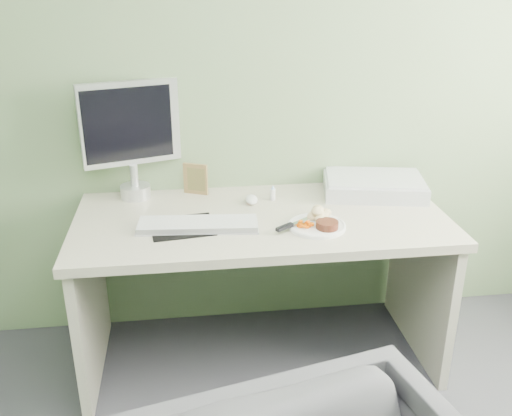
{
  "coord_description": "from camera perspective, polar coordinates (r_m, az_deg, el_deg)",
  "views": [
    {
      "loc": [
        -0.31,
        -0.6,
        1.71
      ],
      "look_at": [
        -0.04,
        1.5,
        0.82
      ],
      "focal_mm": 40.0,
      "sensor_mm": 36.0,
      "label": 1
    }
  ],
  "objects": [
    {
      "name": "monitor",
      "position": [
        2.64,
        -12.4,
        7.3
      ],
      "size": [
        0.44,
        0.18,
        0.54
      ],
      "rotation": [
        0.0,
        0.0,
        0.31
      ],
      "color": "silver",
      "rests_on": "desk"
    },
    {
      "name": "mousepad",
      "position": [
        2.37,
        -7.33,
        -1.86
      ],
      "size": [
        0.29,
        0.26,
        0.0
      ],
      "primitive_type": "cube",
      "rotation": [
        0.0,
        0.0,
        0.13
      ],
      "color": "black",
      "rests_on": "desk"
    },
    {
      "name": "potato_pile",
      "position": [
        2.41,
        6.35,
        -0.49
      ],
      "size": [
        0.1,
        0.08,
        0.05
      ],
      "primitive_type": "ellipsoid",
      "rotation": [
        0.0,
        0.0,
        -0.04
      ],
      "color": "tan",
      "rests_on": "plate"
    },
    {
      "name": "eyedrop_bottle",
      "position": [
        2.62,
        1.7,
        1.48
      ],
      "size": [
        0.02,
        0.02,
        0.07
      ],
      "color": "white",
      "rests_on": "desk"
    },
    {
      "name": "carrot_heap",
      "position": [
        2.33,
        4.93,
        -1.52
      ],
      "size": [
        0.06,
        0.06,
        0.03
      ],
      "primitive_type": "cube",
      "rotation": [
        0.0,
        0.0,
        -0.33
      ],
      "color": "#F35F05",
      "rests_on": "plate"
    },
    {
      "name": "wall_back",
      "position": [
        2.65,
        -0.57,
        14.88
      ],
      "size": [
        3.5,
        0.0,
        3.5
      ],
      "primitive_type": "plane",
      "rotation": [
        1.57,
        0.0,
        0.0
      ],
      "color": "#67805A",
      "rests_on": "floor"
    },
    {
      "name": "desk",
      "position": [
        2.54,
        0.52,
        -4.62
      ],
      "size": [
        1.6,
        0.75,
        0.73
      ],
      "color": "beige",
      "rests_on": "floor"
    },
    {
      "name": "computer_mouse",
      "position": [
        2.59,
        -0.44,
        0.85
      ],
      "size": [
        0.06,
        0.1,
        0.03
      ],
      "primitive_type": "ellipsoid",
      "rotation": [
        0.0,
        0.0,
        -0.04
      ],
      "color": "white",
      "rests_on": "desk"
    },
    {
      "name": "steak",
      "position": [
        2.33,
        7.13,
        -1.67
      ],
      "size": [
        0.11,
        0.11,
        0.03
      ],
      "primitive_type": "cylinder",
      "rotation": [
        0.0,
        0.0,
        -0.26
      ],
      "color": "black",
      "rests_on": "plate"
    },
    {
      "name": "scanner",
      "position": [
        2.75,
        11.69,
        2.14
      ],
      "size": [
        0.52,
        0.39,
        0.07
      ],
      "primitive_type": "cube",
      "rotation": [
        0.0,
        0.0,
        -0.2
      ],
      "color": "#B9BCC1",
      "rests_on": "desk"
    },
    {
      "name": "photo_frame",
      "position": [
        2.69,
        -6.06,
        2.91
      ],
      "size": [
        0.11,
        0.06,
        0.15
      ],
      "primitive_type": "cube",
      "rotation": [
        0.0,
        0.0,
        -0.43
      ],
      "color": "olive",
      "rests_on": "desk"
    },
    {
      "name": "plate",
      "position": [
        2.36,
        6.1,
        -1.8
      ],
      "size": [
        0.24,
        0.24,
        0.01
      ],
      "primitive_type": "cylinder",
      "color": "white",
      "rests_on": "desk"
    },
    {
      "name": "keyboard",
      "position": [
        2.35,
        -5.84,
        -1.6
      ],
      "size": [
        0.5,
        0.18,
        0.02
      ],
      "primitive_type": "cube",
      "rotation": [
        0.0,
        0.0,
        -0.08
      ],
      "color": "white",
      "rests_on": "desk"
    },
    {
      "name": "steak_knife",
      "position": [
        2.32,
        3.5,
        -1.69
      ],
      "size": [
        0.19,
        0.14,
        0.02
      ],
      "rotation": [
        0.0,
        0.0,
        0.61
      ],
      "color": "silver",
      "rests_on": "plate"
    }
  ]
}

